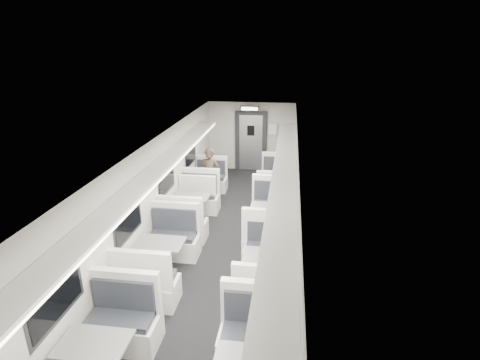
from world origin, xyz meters
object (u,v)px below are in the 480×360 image
(booth_left_b, at_px, (192,210))
(vestibule_door, at_px, (251,142))
(booth_left_a, at_px, (206,188))
(exit_sign, at_px, (250,108))
(booth_left_c, at_px, (162,259))
(booth_right_a, at_px, (276,184))
(booth_right_b, at_px, (271,222))
(booth_right_c, at_px, (265,270))
(passenger, at_px, (210,176))

(booth_left_b, xyz_separation_m, vestibule_door, (1.00, 4.43, 0.66))
(booth_left_a, xyz_separation_m, exit_sign, (1.00, 2.37, 1.93))
(booth_left_b, relative_size, booth_left_c, 1.00)
(booth_right_a, bearing_deg, booth_right_b, -90.00)
(booth_left_b, distance_m, booth_left_c, 2.29)
(booth_right_c, xyz_separation_m, vestibule_door, (-1.00, 6.78, 0.69))
(booth_left_c, distance_m, vestibule_door, 6.82)
(booth_left_b, bearing_deg, booth_right_a, 46.80)
(booth_right_a, bearing_deg, booth_left_b, -133.20)
(booth_left_c, distance_m, passenger, 3.72)
(booth_left_c, bearing_deg, exit_sign, 80.88)
(booth_left_b, xyz_separation_m, exit_sign, (1.00, 3.94, 1.90))
(booth_left_a, distance_m, booth_left_b, 1.58)
(booth_left_b, relative_size, booth_right_c, 1.09)
(vestibule_door, bearing_deg, booth_left_b, -102.72)
(booth_right_b, bearing_deg, vestibule_door, 101.56)
(booth_left_c, relative_size, booth_right_c, 1.09)
(booth_left_b, relative_size, booth_right_a, 1.07)
(booth_right_a, bearing_deg, exit_sign, 118.89)
(booth_left_b, height_order, booth_right_a, booth_left_b)
(booth_left_a, xyz_separation_m, booth_right_b, (2.00, -2.03, 0.05))
(vestibule_door, xyz_separation_m, exit_sign, (0.00, -0.49, 1.24))
(booth_right_b, distance_m, booth_right_c, 1.90)
(booth_right_a, distance_m, booth_right_c, 4.48)
(booth_right_b, distance_m, exit_sign, 4.89)
(booth_left_a, xyz_separation_m, booth_right_a, (2.00, 0.55, 0.01))
(booth_left_c, relative_size, booth_right_a, 1.07)
(booth_left_b, bearing_deg, booth_right_c, -49.63)
(booth_right_a, relative_size, booth_right_c, 1.02)
(booth_left_c, distance_m, booth_right_b, 2.71)
(booth_left_c, bearing_deg, passenger, 87.35)
(booth_left_a, distance_m, passenger, 0.50)
(booth_left_a, relative_size, booth_right_a, 0.98)
(booth_left_a, bearing_deg, booth_left_c, -90.00)
(booth_left_a, distance_m, booth_right_a, 2.08)
(booth_right_b, height_order, exit_sign, exit_sign)
(booth_right_a, relative_size, booth_right_b, 0.90)
(booth_left_c, bearing_deg, vestibule_door, 81.53)
(booth_left_c, bearing_deg, booth_left_a, 90.00)
(booth_left_b, height_order, booth_right_c, booth_left_b)
(booth_left_a, height_order, exit_sign, exit_sign)
(booth_right_a, height_order, booth_right_b, booth_right_b)
(booth_left_b, relative_size, exit_sign, 3.46)
(booth_left_a, relative_size, booth_left_c, 0.92)
(booth_right_c, distance_m, passenger, 4.20)
(booth_left_b, relative_size, vestibule_door, 1.02)
(booth_left_b, xyz_separation_m, booth_right_a, (2.00, 2.13, -0.02))
(booth_left_b, distance_m, booth_right_b, 2.05)
(booth_right_b, xyz_separation_m, exit_sign, (-1.00, 4.40, 1.88))
(booth_left_c, distance_m, booth_right_a, 4.85)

